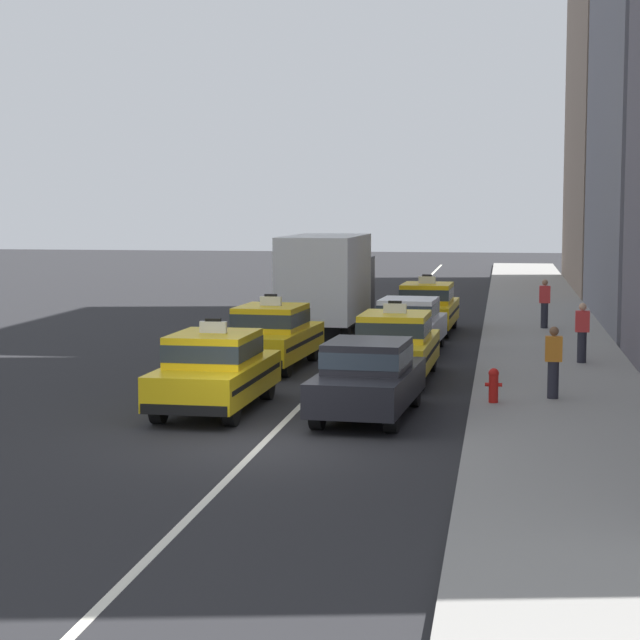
{
  "coord_description": "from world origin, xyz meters",
  "views": [
    {
      "loc": [
        4.24,
        -19.82,
        4.35
      ],
      "look_at": [
        -0.43,
        9.32,
        1.3
      ],
      "focal_mm": 64.25,
      "sensor_mm": 36.0,
      "label": 1
    }
  ],
  "objects_px": {
    "taxi_right_second": "(395,344)",
    "pedestrian_by_storefront": "(545,304)",
    "box_truck_left_third": "(329,280)",
    "fire_hydrant": "(494,384)",
    "pedestrian_near_crosswalk": "(582,332)",
    "sedan_right_nearest": "(368,376)",
    "taxi_left_second": "(272,335)",
    "sedan_right_third": "(409,323)",
    "taxi_left_nearest": "(215,370)",
    "pedestrian_mid_block": "(553,362)",
    "taxi_right_fourth": "(427,307)"
  },
  "relations": [
    {
      "from": "box_truck_left_third",
      "to": "pedestrian_near_crosswalk",
      "type": "xyz_separation_m",
      "value": [
        7.76,
        -6.85,
        -0.83
      ]
    },
    {
      "from": "pedestrian_mid_block",
      "to": "taxi_right_fourth",
      "type": "bearing_deg",
      "value": 105.08
    },
    {
      "from": "taxi_left_second",
      "to": "pedestrian_mid_block",
      "type": "distance_m",
      "value": 8.37
    },
    {
      "from": "taxi_left_nearest",
      "to": "pedestrian_by_storefront",
      "type": "bearing_deg",
      "value": 65.29
    },
    {
      "from": "taxi_right_second",
      "to": "pedestrian_mid_block",
      "type": "height_order",
      "value": "taxi_right_second"
    },
    {
      "from": "sedan_right_third",
      "to": "pedestrian_mid_block",
      "type": "relative_size",
      "value": 2.83
    },
    {
      "from": "fire_hydrant",
      "to": "taxi_right_fourth",
      "type": "bearing_deg",
      "value": 99.42
    },
    {
      "from": "taxi_left_second",
      "to": "taxi_right_second",
      "type": "bearing_deg",
      "value": -24.36
    },
    {
      "from": "pedestrian_near_crosswalk",
      "to": "taxi_right_second",
      "type": "bearing_deg",
      "value": -149.28
    },
    {
      "from": "taxi_left_nearest",
      "to": "pedestrian_near_crosswalk",
      "type": "xyz_separation_m",
      "value": [
        7.96,
        7.56,
        0.07
      ]
    },
    {
      "from": "taxi_right_second",
      "to": "pedestrian_mid_block",
      "type": "xyz_separation_m",
      "value": [
        3.68,
        -2.96,
        0.06
      ]
    },
    {
      "from": "sedan_right_nearest",
      "to": "taxi_left_second",
      "type": "bearing_deg",
      "value": 116.78
    },
    {
      "from": "box_truck_left_third",
      "to": "sedan_right_third",
      "type": "bearing_deg",
      "value": -55.66
    },
    {
      "from": "taxi_right_fourth",
      "to": "pedestrian_mid_block",
      "type": "height_order",
      "value": "taxi_right_fourth"
    },
    {
      "from": "taxi_left_second",
      "to": "pedestrian_by_storefront",
      "type": "relative_size",
      "value": 2.86
    },
    {
      "from": "taxi_right_second",
      "to": "sedan_right_third",
      "type": "relative_size",
      "value": 1.05
    },
    {
      "from": "taxi_right_second",
      "to": "sedan_right_nearest",
      "type": "bearing_deg",
      "value": -90.94
    },
    {
      "from": "taxi_right_second",
      "to": "fire_hydrant",
      "type": "height_order",
      "value": "taxi_right_second"
    },
    {
      "from": "taxi_left_nearest",
      "to": "pedestrian_near_crosswalk",
      "type": "bearing_deg",
      "value": 43.53
    },
    {
      "from": "taxi_left_second",
      "to": "taxi_right_second",
      "type": "xyz_separation_m",
      "value": [
        3.39,
        -1.53,
        0.0
      ]
    },
    {
      "from": "box_truck_left_third",
      "to": "taxi_left_second",
      "type": "bearing_deg",
      "value": -91.99
    },
    {
      "from": "taxi_right_second",
      "to": "taxi_right_fourth",
      "type": "bearing_deg",
      "value": 89.44
    },
    {
      "from": "box_truck_left_third",
      "to": "pedestrian_by_storefront",
      "type": "distance_m",
      "value": 7.26
    },
    {
      "from": "fire_hydrant",
      "to": "sedan_right_nearest",
      "type": "bearing_deg",
      "value": -151.74
    },
    {
      "from": "pedestrian_near_crosswalk",
      "to": "sedan_right_nearest",
      "type": "bearing_deg",
      "value": -121.32
    },
    {
      "from": "taxi_left_nearest",
      "to": "taxi_right_second",
      "type": "height_order",
      "value": "same"
    },
    {
      "from": "sedan_right_nearest",
      "to": "fire_hydrant",
      "type": "distance_m",
      "value": 2.86
    },
    {
      "from": "taxi_left_second",
      "to": "taxi_left_nearest",
      "type": "bearing_deg",
      "value": -89.27
    },
    {
      "from": "taxi_left_nearest",
      "to": "fire_hydrant",
      "type": "bearing_deg",
      "value": 11.12
    },
    {
      "from": "taxi_right_second",
      "to": "pedestrian_near_crosswalk",
      "type": "height_order",
      "value": "taxi_right_second"
    },
    {
      "from": "box_truck_left_third",
      "to": "pedestrian_by_storefront",
      "type": "relative_size",
      "value": 4.3
    },
    {
      "from": "pedestrian_near_crosswalk",
      "to": "pedestrian_by_storefront",
      "type": "height_order",
      "value": "pedestrian_by_storefront"
    },
    {
      "from": "sedan_right_third",
      "to": "pedestrian_near_crosswalk",
      "type": "bearing_deg",
      "value": -27.21
    },
    {
      "from": "pedestrian_mid_block",
      "to": "pedestrian_by_storefront",
      "type": "height_order",
      "value": "pedestrian_by_storefront"
    },
    {
      "from": "sedan_right_nearest",
      "to": "pedestrian_near_crosswalk",
      "type": "xyz_separation_m",
      "value": [
        4.73,
        7.78,
        0.1
      ]
    },
    {
      "from": "taxi_left_second",
      "to": "taxi_right_fourth",
      "type": "relative_size",
      "value": 1.01
    },
    {
      "from": "taxi_right_fourth",
      "to": "taxi_left_second",
      "type": "bearing_deg",
      "value": -111.68
    },
    {
      "from": "box_truck_left_third",
      "to": "fire_hydrant",
      "type": "xyz_separation_m",
      "value": [
        5.53,
        -13.29,
        -1.23
      ]
    },
    {
      "from": "sedan_right_nearest",
      "to": "fire_hydrant",
      "type": "relative_size",
      "value": 6.04
    },
    {
      "from": "sedan_right_third",
      "to": "taxi_right_fourth",
      "type": "bearing_deg",
      "value": 87.82
    },
    {
      "from": "taxi_left_second",
      "to": "pedestrian_mid_block",
      "type": "relative_size",
      "value": 3.0
    },
    {
      "from": "taxi_left_second",
      "to": "taxi_right_fourth",
      "type": "distance_m",
      "value": 9.44
    },
    {
      "from": "taxi_right_second",
      "to": "pedestrian_near_crosswalk",
      "type": "xyz_separation_m",
      "value": [
        4.65,
        2.76,
        0.07
      ]
    },
    {
      "from": "sedan_right_nearest",
      "to": "taxi_right_second",
      "type": "bearing_deg",
      "value": 89.06
    },
    {
      "from": "taxi_right_second",
      "to": "pedestrian_by_storefront",
      "type": "xyz_separation_m",
      "value": [
        3.97,
        11.01,
        0.1
      ]
    },
    {
      "from": "taxi_left_nearest",
      "to": "taxi_right_second",
      "type": "relative_size",
      "value": 1.0
    },
    {
      "from": "taxi_left_nearest",
      "to": "pedestrian_mid_block",
      "type": "relative_size",
      "value": 2.96
    },
    {
      "from": "taxi_left_second",
      "to": "taxi_right_fourth",
      "type": "xyz_separation_m",
      "value": [
        3.49,
        8.78,
        0.0
      ]
    },
    {
      "from": "pedestrian_by_storefront",
      "to": "taxi_right_fourth",
      "type": "bearing_deg",
      "value": -169.68
    },
    {
      "from": "taxi_left_nearest",
      "to": "taxi_right_second",
      "type": "distance_m",
      "value": 5.83
    }
  ]
}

